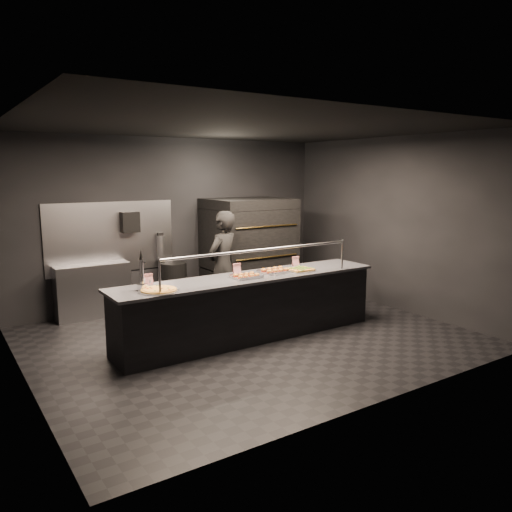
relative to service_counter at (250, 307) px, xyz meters
name	(u,v)px	position (x,y,z in m)	size (l,w,h in m)	color
room	(247,236)	(-0.02, 0.05, 1.03)	(6.04, 6.00, 3.00)	black
service_counter	(250,307)	(0.00, 0.00, 0.00)	(4.10, 0.78, 1.37)	black
pizza_oven	(249,249)	(1.20, 1.90, 0.50)	(1.50, 1.23, 1.91)	black
prep_shelf	(93,291)	(-1.60, 2.32, -0.01)	(1.20, 0.35, 0.90)	#99999E
towel_dispenser	(130,222)	(-0.90, 2.39, 1.09)	(0.30, 0.20, 0.35)	black
fire_extinguisher	(161,248)	(-0.35, 2.40, 0.60)	(0.14, 0.14, 0.51)	#B2B2B7
beer_tap	(142,278)	(-1.60, 0.03, 0.61)	(0.14, 0.20, 0.53)	silver
round_pizza	(159,290)	(-1.45, -0.14, 0.47)	(0.51, 0.51, 0.03)	silver
slider_tray_a	(246,276)	(-0.10, -0.06, 0.48)	(0.40, 0.29, 0.06)	silver
slider_tray_b	(275,271)	(0.45, 0.01, 0.48)	(0.53, 0.46, 0.07)	silver
square_pizza	(300,270)	(0.85, -0.09, 0.47)	(0.43, 0.43, 0.05)	silver
condiment_jar	(145,282)	(-1.47, 0.28, 0.50)	(0.14, 0.06, 0.09)	silver
tent_cards	(232,269)	(-0.14, 0.28, 0.53)	(2.59, 0.04, 0.15)	white
trash_bin	(174,285)	(-0.20, 2.22, -0.06)	(0.48, 0.48, 0.80)	black
worker	(223,266)	(0.13, 1.02, 0.43)	(0.65, 0.43, 1.78)	black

